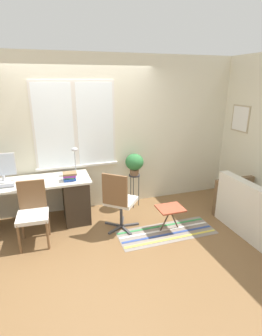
% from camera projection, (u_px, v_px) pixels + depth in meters
% --- Properties ---
extents(ground_plane, '(14.00, 14.00, 0.00)m').
position_uv_depth(ground_plane, '(94.00, 226.00, 4.28)').
color(ground_plane, brown).
extents(wall_back_with_window, '(9.00, 0.12, 2.70)m').
position_uv_depth(wall_back_with_window, '(82.00, 136.00, 4.53)').
color(wall_back_with_window, beige).
rests_on(wall_back_with_window, ground_plane).
extents(wall_right_with_picture, '(0.08, 9.00, 2.70)m').
position_uv_depth(wall_right_with_picture, '(250.00, 134.00, 4.72)').
color(wall_right_with_picture, beige).
rests_on(wall_right_with_picture, ground_plane).
extents(desk, '(2.14, 0.68, 0.77)m').
position_uv_depth(desk, '(23.00, 204.00, 4.14)').
color(desk, beige).
rests_on(desk, ground_plane).
extents(monitor, '(0.39, 0.20, 0.45)m').
position_uv_depth(monitor, '(2.00, 168.00, 4.00)').
color(monitor, silver).
rests_on(monitor, desk).
extents(keyboard, '(0.34, 0.13, 0.02)m').
position_uv_depth(keyboard, '(2.00, 187.00, 3.86)').
color(keyboard, slate).
rests_on(keyboard, desk).
extents(mouse, '(0.04, 0.06, 0.03)m').
position_uv_depth(mouse, '(21.00, 185.00, 3.91)').
color(mouse, slate).
rests_on(mouse, desk).
extents(desk_lamp, '(0.12, 0.12, 0.47)m').
position_uv_depth(desk_lamp, '(75.00, 156.00, 4.27)').
color(desk_lamp, '#ADADB2').
rests_on(desk_lamp, desk).
extents(book_stack, '(0.22, 0.18, 0.13)m').
position_uv_depth(book_stack, '(70.00, 176.00, 4.09)').
color(book_stack, '#2851B2').
rests_on(book_stack, desk).
extents(desk_chair_wooden, '(0.45, 0.45, 0.91)m').
position_uv_depth(desk_chair_wooden, '(33.00, 211.00, 3.73)').
color(desk_chair_wooden, brown).
rests_on(desk_chair_wooden, ground_plane).
extents(office_chair_swivel, '(0.60, 0.61, 0.98)m').
position_uv_depth(office_chair_swivel, '(119.00, 200.00, 4.03)').
color(office_chair_swivel, '#47474C').
rests_on(office_chair_swivel, ground_plane).
extents(couch_loveseat, '(0.75, 1.45, 0.84)m').
position_uv_depth(couch_loveseat, '(260.00, 216.00, 4.01)').
color(couch_loveseat, silver).
rests_on(couch_loveseat, ground_plane).
extents(plant_stand, '(0.21, 0.21, 0.63)m').
position_uv_depth(plant_stand, '(134.00, 180.00, 4.80)').
color(plant_stand, '#333338').
rests_on(plant_stand, ground_plane).
extents(potted_plant, '(0.33, 0.33, 0.39)m').
position_uv_depth(potted_plant, '(134.00, 163.00, 4.69)').
color(potted_plant, brown).
rests_on(potted_plant, plant_stand).
extents(floor_rug_striped, '(1.53, 0.56, 0.01)m').
position_uv_depth(floor_rug_striped, '(167.00, 232.00, 4.10)').
color(floor_rug_striped, gray).
rests_on(floor_rug_striped, ground_plane).
extents(folding_stool, '(0.40, 0.34, 0.39)m').
position_uv_depth(folding_stool, '(170.00, 210.00, 4.08)').
color(folding_stool, '#B24C33').
rests_on(folding_stool, ground_plane).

